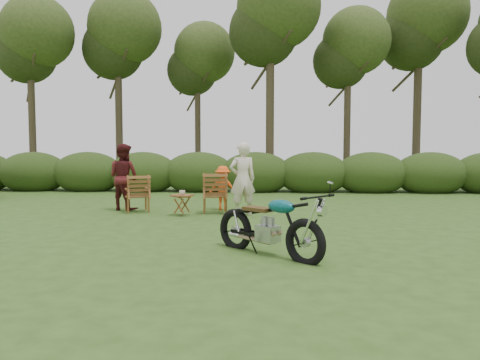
# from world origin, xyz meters

# --- Properties ---
(ground) EXTENTS (80.00, 80.00, 0.00)m
(ground) POSITION_xyz_m (0.00, 0.00, 0.00)
(ground) COLOR #2D4717
(ground) RESTS_ON ground
(tree_line) EXTENTS (22.52, 11.62, 8.14)m
(tree_line) POSITION_xyz_m (0.50, 9.74, 3.81)
(tree_line) COLOR #3A2F1F
(tree_line) RESTS_ON ground
(motorcycle) EXTENTS (1.88, 1.81, 1.08)m
(motorcycle) POSITION_xyz_m (0.39, -0.68, 0.00)
(motorcycle) COLOR #0B8B94
(motorcycle) RESTS_ON ground
(lawn_chair_right) EXTENTS (0.71, 0.71, 0.94)m
(lawn_chair_right) POSITION_xyz_m (-0.83, 3.60, 0.00)
(lawn_chair_right) COLOR brown
(lawn_chair_right) RESTS_ON ground
(lawn_chair_left) EXTENTS (0.80, 0.80, 0.88)m
(lawn_chair_left) POSITION_xyz_m (-2.72, 3.62, 0.00)
(lawn_chair_left) COLOR brown
(lawn_chair_left) RESTS_ON ground
(side_table) EXTENTS (0.55, 0.51, 0.47)m
(side_table) POSITION_xyz_m (-1.53, 3.07, 0.24)
(side_table) COLOR brown
(side_table) RESTS_ON ground
(cup) EXTENTS (0.15, 0.15, 0.11)m
(cup) POSITION_xyz_m (-1.52, 3.04, 0.53)
(cup) COLOR beige
(cup) RESTS_ON side_table
(adult_a) EXTENTS (0.70, 0.56, 1.66)m
(adult_a) POSITION_xyz_m (-0.17, 3.21, 0.00)
(adult_a) COLOR beige
(adult_a) RESTS_ON ground
(adult_b) EXTENTS (0.97, 0.88, 1.63)m
(adult_b) POSITION_xyz_m (-3.14, 3.95, 0.00)
(adult_b) COLOR #4E1617
(adult_b) RESTS_ON ground
(child) EXTENTS (0.70, 0.41, 1.09)m
(child) POSITION_xyz_m (-0.70, 4.09, 0.00)
(child) COLOR #F65517
(child) RESTS_ON ground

